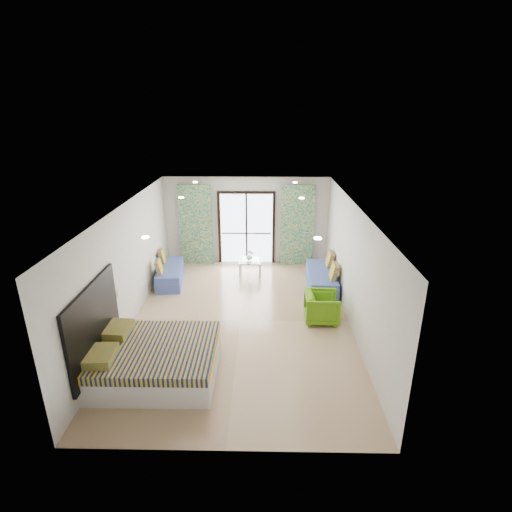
{
  "coord_description": "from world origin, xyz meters",
  "views": [
    {
      "loc": [
        0.52,
        -8.14,
        4.67
      ],
      "look_at": [
        0.34,
        1.2,
        1.15
      ],
      "focal_mm": 28.0,
      "sensor_mm": 36.0,
      "label": 1
    }
  ],
  "objects_px": {
    "daybed_left": "(169,274)",
    "coffee_table": "(250,262)",
    "daybed_right": "(322,279)",
    "armchair": "(322,306)",
    "bed": "(153,360)"
  },
  "relations": [
    {
      "from": "bed",
      "to": "daybed_right",
      "type": "bearing_deg",
      "value": 46.44
    },
    {
      "from": "armchair",
      "to": "daybed_left",
      "type": "bearing_deg",
      "value": 63.35
    },
    {
      "from": "bed",
      "to": "daybed_right",
      "type": "xyz_separation_m",
      "value": [
        3.6,
        3.78,
        -0.04
      ]
    },
    {
      "from": "daybed_left",
      "to": "daybed_right",
      "type": "xyz_separation_m",
      "value": [
        4.23,
        -0.37,
        0.03
      ]
    },
    {
      "from": "daybed_right",
      "to": "coffee_table",
      "type": "relative_size",
      "value": 2.47
    },
    {
      "from": "daybed_left",
      "to": "coffee_table",
      "type": "height_order",
      "value": "daybed_left"
    },
    {
      "from": "bed",
      "to": "coffee_table",
      "type": "distance_m",
      "value": 5.04
    },
    {
      "from": "coffee_table",
      "to": "daybed_left",
      "type": "bearing_deg",
      "value": -164.64
    },
    {
      "from": "daybed_right",
      "to": "coffee_table",
      "type": "height_order",
      "value": "daybed_right"
    },
    {
      "from": "daybed_left",
      "to": "armchair",
      "type": "distance_m",
      "value": 4.51
    },
    {
      "from": "coffee_table",
      "to": "armchair",
      "type": "distance_m",
      "value": 3.22
    },
    {
      "from": "coffee_table",
      "to": "daybed_right",
      "type": "bearing_deg",
      "value": -26.59
    },
    {
      "from": "bed",
      "to": "daybed_right",
      "type": "relative_size",
      "value": 1.19
    },
    {
      "from": "daybed_left",
      "to": "daybed_right",
      "type": "bearing_deg",
      "value": -12.5
    },
    {
      "from": "daybed_left",
      "to": "armchair",
      "type": "relative_size",
      "value": 2.28
    }
  ]
}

